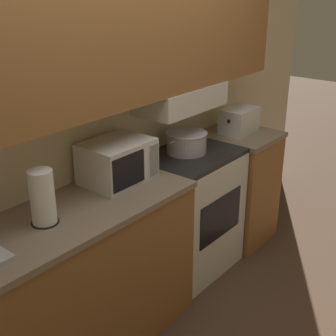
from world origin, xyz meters
TOP-DOWN VIEW (x-y plane):
  - ground_plane at (0.00, 0.00)m, footprint 16.00×16.00m
  - wall_back at (0.02, -0.07)m, footprint 5.41×0.38m
  - lower_counter_main at (-0.62, -0.28)m, footprint 1.80×0.58m
  - lower_counter_right_stub at (1.26, -0.28)m, footprint 0.52×0.58m
  - stove_range at (0.64, -0.26)m, footprint 0.70×0.53m
  - cooking_pot at (0.64, -0.22)m, footprint 0.37×0.29m
  - microwave at (-0.01, -0.19)m, footprint 0.41×0.32m
  - toaster at (1.26, -0.27)m, footprint 0.31×0.21m
  - paper_towel_roll at (-0.62, -0.28)m, footprint 0.14×0.14m

SIDE VIEW (x-z plane):
  - ground_plane at x=0.00m, z-range 0.00..0.00m
  - stove_range at x=0.64m, z-range 0.00..0.93m
  - lower_counter_main at x=-0.62m, z-range 0.00..0.93m
  - lower_counter_right_stub at x=1.26m, z-range 0.00..0.93m
  - cooking_pot at x=0.64m, z-range 0.93..1.08m
  - toaster at x=1.26m, z-range 0.93..1.12m
  - microwave at x=-0.01m, z-range 0.92..1.17m
  - paper_towel_roll at x=-0.62m, z-range 0.92..1.21m
  - wall_back at x=0.02m, z-range 0.24..2.79m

